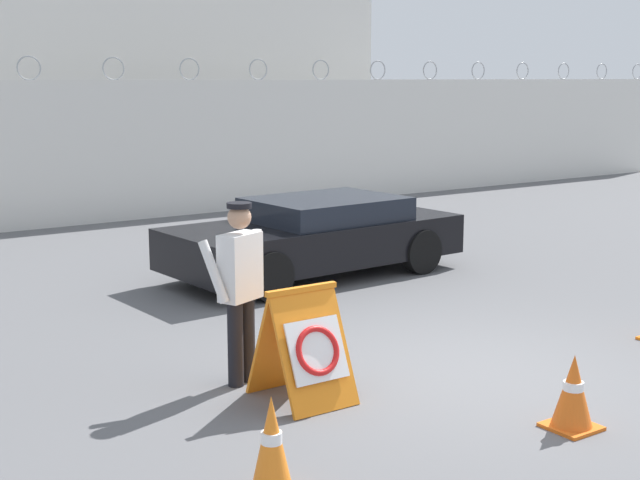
{
  "coord_description": "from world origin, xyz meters",
  "views": [
    {
      "loc": [
        -6.03,
        -6.05,
        2.89
      ],
      "look_at": [
        -0.92,
        1.36,
        1.24
      ],
      "focal_mm": 50.0,
      "sensor_mm": 36.0,
      "label": 1
    }
  ],
  "objects_px": {
    "parked_car_rear_sedan": "(316,236)",
    "traffic_cone_near": "(272,446)",
    "traffic_cone_far": "(573,392)",
    "barricade_sign": "(305,345)",
    "security_guard": "(240,284)"
  },
  "relations": [
    {
      "from": "traffic_cone_far",
      "to": "parked_car_rear_sedan",
      "type": "height_order",
      "value": "parked_car_rear_sedan"
    },
    {
      "from": "traffic_cone_far",
      "to": "security_guard",
      "type": "bearing_deg",
      "value": 123.87
    },
    {
      "from": "traffic_cone_near",
      "to": "traffic_cone_far",
      "type": "xyz_separation_m",
      "value": [
        2.68,
        -0.41,
        -0.04
      ]
    },
    {
      "from": "security_guard",
      "to": "parked_car_rear_sedan",
      "type": "distance_m",
      "value": 4.78
    },
    {
      "from": "traffic_cone_near",
      "to": "security_guard",
      "type": "bearing_deg",
      "value": 65.54
    },
    {
      "from": "traffic_cone_far",
      "to": "parked_car_rear_sedan",
      "type": "xyz_separation_m",
      "value": [
        1.54,
        6.03,
        0.28
      ]
    },
    {
      "from": "security_guard",
      "to": "parked_car_rear_sedan",
      "type": "height_order",
      "value": "security_guard"
    },
    {
      "from": "security_guard",
      "to": "traffic_cone_near",
      "type": "bearing_deg",
      "value": 43.59
    },
    {
      "from": "security_guard",
      "to": "traffic_cone_near",
      "type": "distance_m",
      "value": 2.43
    },
    {
      "from": "traffic_cone_near",
      "to": "traffic_cone_far",
      "type": "distance_m",
      "value": 2.71
    },
    {
      "from": "parked_car_rear_sedan",
      "to": "traffic_cone_near",
      "type": "bearing_deg",
      "value": 50.01
    },
    {
      "from": "barricade_sign",
      "to": "traffic_cone_far",
      "type": "distance_m",
      "value": 2.34
    },
    {
      "from": "barricade_sign",
      "to": "security_guard",
      "type": "relative_size",
      "value": 0.6
    },
    {
      "from": "barricade_sign",
      "to": "parked_car_rear_sedan",
      "type": "distance_m",
      "value": 5.19
    },
    {
      "from": "security_guard",
      "to": "barricade_sign",
      "type": "bearing_deg",
      "value": 86.0
    }
  ]
}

